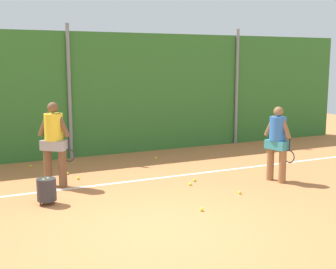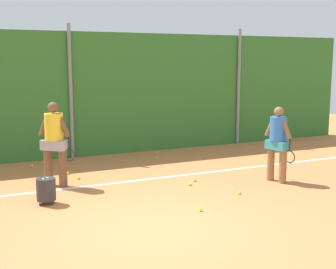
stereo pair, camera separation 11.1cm
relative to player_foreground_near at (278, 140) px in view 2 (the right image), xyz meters
name	(u,v)px [view 2 (the right image)]	position (x,y,z in m)	size (l,w,h in m)	color
ground_plane	(120,199)	(-3.58, 0.24, -0.94)	(28.72, 28.72, 0.00)	#C67542
hedge_fence_backdrop	(70,95)	(-3.58, 4.53, 0.79)	(18.67, 0.25, 3.46)	#33702D
fence_post_center	(71,92)	(-3.58, 4.35, 0.89)	(0.10, 0.10, 3.66)	gray
fence_post_right	(239,87)	(1.80, 4.35, 0.89)	(0.10, 0.10, 3.66)	gray
court_baseline_paint	(104,184)	(-3.58, 1.36, -0.94)	(13.64, 0.10, 0.01)	white
player_foreground_near	(278,140)	(0.00, 0.00, 0.00)	(0.41, 0.75, 1.68)	#8C603D
player_midcourt	(55,139)	(-4.55, 1.70, 0.08)	(0.68, 0.58, 1.82)	brown
ball_hopper	(46,189)	(-4.96, 0.50, -0.65)	(0.36, 0.36, 0.51)	#2D2D33
tennis_ball_0	(68,173)	(-4.11, 2.58, -0.91)	(0.07, 0.07, 0.07)	#CCDB33
tennis_ball_1	(32,166)	(-4.78, 3.73, -0.91)	(0.07, 0.07, 0.07)	#CCDB33
tennis_ball_2	(190,184)	(-1.90, 0.51, -0.91)	(0.07, 0.07, 0.07)	#CCDB33
tennis_ball_4	(79,178)	(-3.98, 2.03, -0.91)	(0.07, 0.07, 0.07)	#CCDB33
tennis_ball_5	(201,209)	(-2.51, -1.08, -0.91)	(0.07, 0.07, 0.07)	#CCDB33
tennis_ball_8	(239,193)	(-1.29, -0.48, -0.91)	(0.07, 0.07, 0.07)	#CCDB33
tennis_ball_10	(157,158)	(-1.52, 3.25, -0.91)	(0.07, 0.07, 0.07)	#CCDB33
tennis_ball_13	(195,180)	(-1.66, 0.76, -0.91)	(0.07, 0.07, 0.07)	#CCDB33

